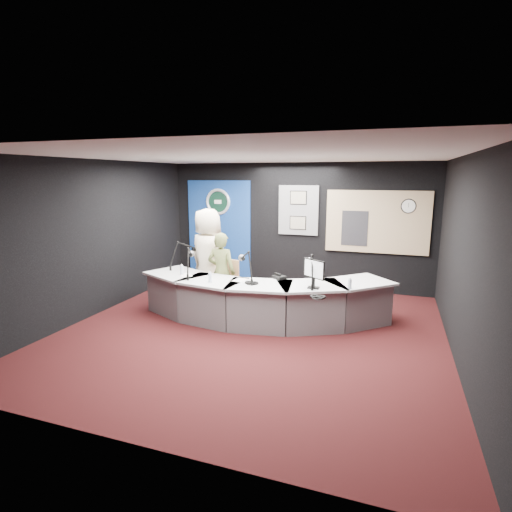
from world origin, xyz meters
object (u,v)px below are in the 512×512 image
(armchair_left, at_px, (209,279))
(armchair_right, at_px, (222,288))
(person_woman, at_px, (221,272))
(person_man, at_px, (208,257))
(broadcast_desk, at_px, (259,300))

(armchair_left, relative_size, armchair_right, 1.09)
(person_woman, bearing_deg, armchair_right, -0.00)
(armchair_right, height_order, person_man, person_man)
(broadcast_desk, distance_m, armchair_right, 0.86)
(armchair_right, distance_m, person_woman, 0.30)
(armchair_right, relative_size, person_woman, 0.60)
(broadcast_desk, relative_size, armchair_right, 5.01)
(armchair_left, bearing_deg, broadcast_desk, 9.76)
(armchair_left, relative_size, person_man, 0.52)
(broadcast_desk, height_order, person_woman, person_woman)
(broadcast_desk, relative_size, armchair_left, 4.59)
(armchair_left, height_order, person_man, person_man)
(armchair_left, bearing_deg, person_man, 0.00)
(armchair_left, relative_size, person_woman, 0.65)
(broadcast_desk, relative_size, person_woman, 3.01)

